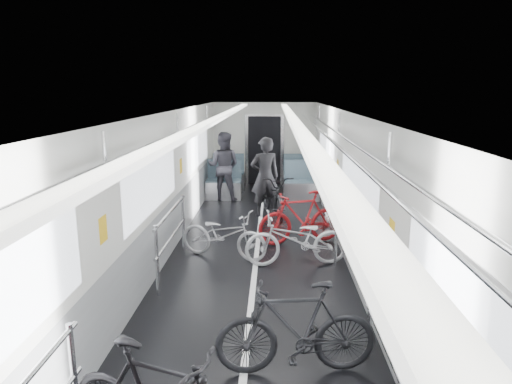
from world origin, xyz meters
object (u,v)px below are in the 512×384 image
(bike_right_mid, at_px, (297,239))
(person_seated, at_px, (223,166))
(bike_aisle, at_px, (273,195))
(bike_right_far, at_px, (301,218))
(person_standing, at_px, (265,177))
(bike_right_near, at_px, (296,328))
(bike_left_far, at_px, (224,234))

(bike_right_mid, distance_m, person_seated, 4.75)
(person_seated, bearing_deg, bike_aisle, 137.95)
(bike_right_far, height_order, person_standing, person_standing)
(person_standing, xyz_separation_m, person_seated, (-1.08, 1.49, -0.02))
(bike_right_near, relative_size, bike_right_mid, 0.96)
(bike_left_far, bearing_deg, bike_aisle, 1.09)
(bike_right_near, distance_m, person_standing, 5.81)
(bike_right_mid, bearing_deg, bike_left_far, -112.12)
(person_standing, relative_size, person_seated, 1.02)
(bike_right_mid, relative_size, bike_aisle, 0.89)
(bike_right_mid, bearing_deg, person_seated, -167.70)
(bike_right_far, distance_m, person_seated, 3.81)
(person_seated, bearing_deg, person_standing, 135.51)
(bike_aisle, distance_m, person_seated, 2.07)
(bike_right_near, height_order, person_seated, person_seated)
(bike_left_far, xyz_separation_m, bike_aisle, (0.81, 2.54, 0.08))
(bike_left_far, bearing_deg, person_seated, 24.98)
(bike_left_far, height_order, bike_right_near, bike_right_near)
(bike_right_near, distance_m, person_seated, 7.44)
(bike_right_far, xyz_separation_m, person_seated, (-1.78, 3.35, 0.38))
(bike_aisle, height_order, person_standing, person_standing)
(bike_right_near, xyz_separation_m, bike_aisle, (-0.25, 5.68, 0.01))
(bike_right_near, bearing_deg, person_standing, 178.06)
(bike_aisle, xyz_separation_m, person_standing, (-0.18, 0.10, 0.39))
(bike_right_far, xyz_separation_m, person_standing, (-0.70, 1.85, 0.39))
(bike_right_near, relative_size, bike_aisle, 0.86)
(bike_left_far, bearing_deg, bike_right_far, -40.64)
(bike_right_near, relative_size, person_standing, 0.90)
(bike_right_mid, distance_m, bike_aisle, 2.87)
(person_standing, bearing_deg, bike_right_mid, 86.19)
(bike_right_near, relative_size, person_seated, 0.92)
(bike_right_mid, height_order, person_standing, person_standing)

